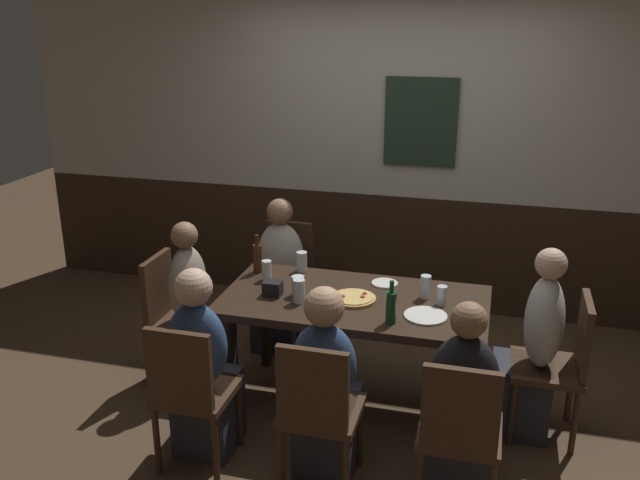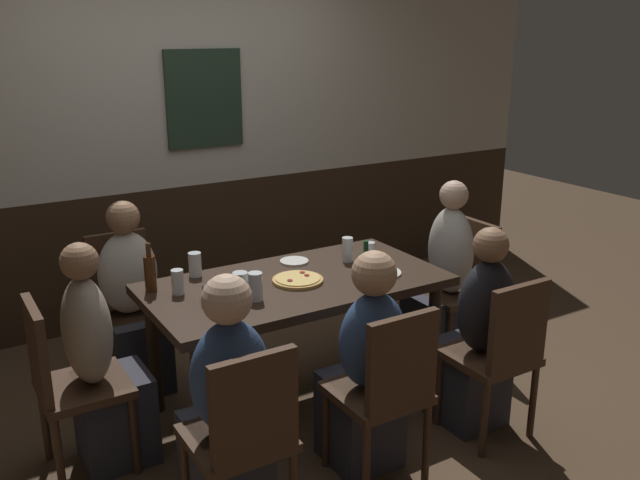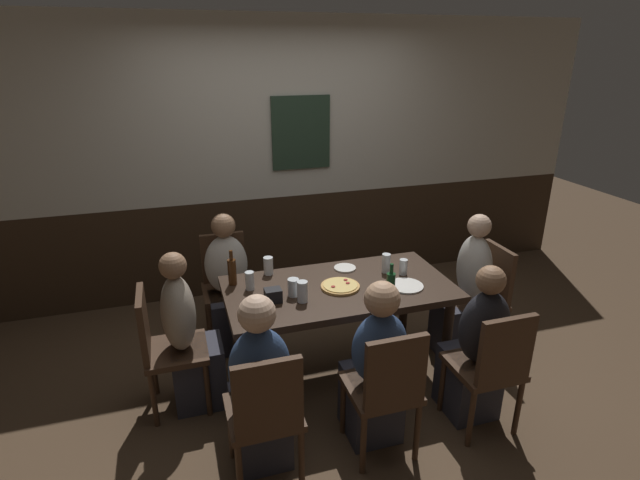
# 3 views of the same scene
# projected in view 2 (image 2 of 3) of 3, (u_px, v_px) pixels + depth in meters

# --- Properties ---
(ground_plane) EXTENTS (12.00, 12.00, 0.00)m
(ground_plane) POSITION_uv_depth(u_px,v_px,m) (297.00, 402.00, 3.89)
(ground_plane) COLOR #4C3826
(wall_back) EXTENTS (6.40, 0.13, 2.60)m
(wall_back) POSITION_uv_depth(u_px,v_px,m) (181.00, 136.00, 4.86)
(wall_back) COLOR #332316
(wall_back) RESTS_ON ground_plane
(dining_table) EXTENTS (1.60, 0.83, 0.74)m
(dining_table) POSITION_uv_depth(u_px,v_px,m) (296.00, 296.00, 3.70)
(dining_table) COLOR black
(dining_table) RESTS_ON ground_plane
(chair_left_far) EXTENTS (0.40, 0.40, 0.88)m
(chair_left_far) POSITION_uv_depth(u_px,v_px,m) (125.00, 298.00, 4.08)
(chair_left_far) COLOR #422B1C
(chair_left_far) RESTS_ON ground_plane
(chair_mid_near) EXTENTS (0.40, 0.40, 0.88)m
(chair_mid_near) POSITION_uv_depth(u_px,v_px,m) (387.00, 387.00, 3.07)
(chair_mid_near) COLOR #422B1C
(chair_mid_near) RESTS_ON ground_plane
(chair_right_near) EXTENTS (0.40, 0.40, 0.88)m
(chair_right_near) POSITION_uv_depth(u_px,v_px,m) (500.00, 350.00, 3.42)
(chair_right_near) COLOR #422B1C
(chair_right_near) RESTS_ON ground_plane
(chair_left_near) EXTENTS (0.40, 0.40, 0.88)m
(chair_left_near) POSITION_uv_depth(u_px,v_px,m) (244.00, 433.00, 2.72)
(chair_left_near) COLOR #422B1C
(chair_left_near) RESTS_ON ground_plane
(chair_head_west) EXTENTS (0.40, 0.40, 0.88)m
(chair_head_west) POSITION_uv_depth(u_px,v_px,m) (66.00, 378.00, 3.14)
(chair_head_west) COLOR #422B1C
(chair_head_west) RESTS_ON ground_plane
(chair_head_east) EXTENTS (0.40, 0.40, 0.88)m
(chair_head_east) POSITION_uv_depth(u_px,v_px,m) (462.00, 281.00, 4.35)
(chair_head_east) COLOR #422B1C
(chair_head_east) RESTS_ON ground_plane
(person_left_far) EXTENTS (0.34, 0.37, 1.12)m
(person_left_far) POSITION_uv_depth(u_px,v_px,m) (133.00, 312.00, 3.95)
(person_left_far) COLOR #2D2D38
(person_left_far) RESTS_ON ground_plane
(person_mid_near) EXTENTS (0.34, 0.37, 1.11)m
(person_mid_near) POSITION_uv_depth(u_px,v_px,m) (366.00, 377.00, 3.21)
(person_mid_near) COLOR #2D2D38
(person_mid_near) RESTS_ON ground_plane
(person_right_near) EXTENTS (0.34, 0.37, 1.11)m
(person_right_near) POSITION_uv_depth(u_px,v_px,m) (476.00, 344.00, 3.56)
(person_right_near) COLOR #2D2D38
(person_right_near) RESTS_ON ground_plane
(person_left_near) EXTENTS (0.34, 0.37, 1.13)m
(person_left_near) POSITION_uv_depth(u_px,v_px,m) (228.00, 418.00, 2.86)
(person_left_near) COLOR #2D2D38
(person_left_near) RESTS_ON ground_plane
(person_head_west) EXTENTS (0.37, 0.34, 1.13)m
(person_head_west) POSITION_uv_depth(u_px,v_px,m) (102.00, 374.00, 3.23)
(person_head_west) COLOR #2D2D38
(person_head_west) RESTS_ON ground_plane
(person_head_east) EXTENTS (0.37, 0.34, 1.16)m
(person_head_east) POSITION_uv_depth(u_px,v_px,m) (443.00, 288.00, 4.27)
(person_head_east) COLOR #2D2D38
(person_head_east) RESTS_ON ground_plane
(pizza) EXTENTS (0.27, 0.27, 0.03)m
(pizza) POSITION_uv_depth(u_px,v_px,m) (298.00, 280.00, 3.65)
(pizza) COLOR tan
(pizza) RESTS_ON dining_table
(beer_glass_tall) EXTENTS (0.07, 0.07, 0.14)m
(beer_glass_tall) POSITION_uv_depth(u_px,v_px,m) (256.00, 288.00, 3.39)
(beer_glass_tall) COLOR silver
(beer_glass_tall) RESTS_ON dining_table
(tumbler_water) EXTENTS (0.06, 0.06, 0.14)m
(tumbler_water) POSITION_uv_depth(u_px,v_px,m) (347.00, 251.00, 3.96)
(tumbler_water) COLOR silver
(tumbler_water) RESTS_ON dining_table
(pint_glass_stout) EXTENTS (0.07, 0.07, 0.13)m
(pint_glass_stout) POSITION_uv_depth(u_px,v_px,m) (195.00, 266.00, 3.73)
(pint_glass_stout) COLOR silver
(pint_glass_stout) RESTS_ON dining_table
(highball_clear) EXTENTS (0.08, 0.08, 0.12)m
(highball_clear) POSITION_uv_depth(u_px,v_px,m) (240.00, 286.00, 3.46)
(highball_clear) COLOR silver
(highball_clear) RESTS_ON dining_table
(tumbler_short) EXTENTS (0.06, 0.06, 0.12)m
(tumbler_short) POSITION_uv_depth(u_px,v_px,m) (370.00, 253.00, 3.95)
(tumbler_short) COLOR silver
(tumbler_short) RESTS_ON dining_table
(pint_glass_pale) EXTENTS (0.06, 0.06, 0.13)m
(pint_glass_pale) POSITION_uv_depth(u_px,v_px,m) (178.00, 284.00, 3.47)
(pint_glass_pale) COLOR silver
(pint_glass_pale) RESTS_ON dining_table
(beer_bottle_green) EXTENTS (0.06, 0.06, 0.25)m
(beer_bottle_green) POSITION_uv_depth(u_px,v_px,m) (365.00, 269.00, 3.56)
(beer_bottle_green) COLOR #194723
(beer_bottle_green) RESTS_ON dining_table
(beer_bottle_brown) EXTENTS (0.06, 0.06, 0.26)m
(beer_bottle_brown) POSITION_uv_depth(u_px,v_px,m) (150.00, 272.00, 3.50)
(beer_bottle_brown) COLOR #42230F
(beer_bottle_brown) RESTS_ON dining_table
(plate_white_large) EXTENTS (0.25, 0.25, 0.01)m
(plate_white_large) POSITION_uv_depth(u_px,v_px,m) (379.00, 273.00, 3.78)
(plate_white_large) COLOR white
(plate_white_large) RESTS_ON dining_table
(plate_white_small) EXTENTS (0.17, 0.17, 0.01)m
(plate_white_small) POSITION_uv_depth(u_px,v_px,m) (294.00, 261.00, 3.96)
(plate_white_small) COLOR white
(plate_white_small) RESTS_ON dining_table
(condiment_caddy) EXTENTS (0.11, 0.09, 0.09)m
(condiment_caddy) POSITION_uv_depth(u_px,v_px,m) (216.00, 295.00, 3.35)
(condiment_caddy) COLOR black
(condiment_caddy) RESTS_ON dining_table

